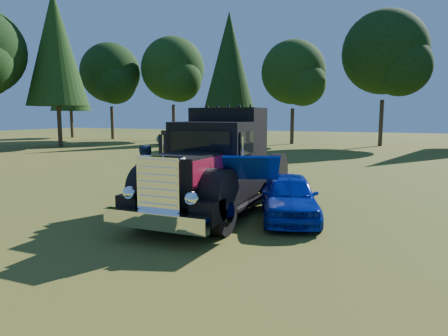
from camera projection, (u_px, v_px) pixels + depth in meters
ground at (182, 223)px, 10.34m from camera, size 120.00×120.00×0.00m
treeline at (380, 53)px, 33.29m from camera, size 73.74×24.04×13.99m
diamond_t_truck at (217, 168)px, 11.44m from camera, size 3.31×7.16×3.00m
hotrod_coupe at (289, 196)px, 10.73m from camera, size 2.53×4.18×1.89m
spectator_near at (151, 189)px, 10.90m from camera, size 0.53×0.66×1.58m
spectator_far at (148, 179)px, 11.41m from camera, size 1.17×1.20×1.95m
distant_teal_car at (180, 136)px, 38.82m from camera, size 4.39×3.93×1.45m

